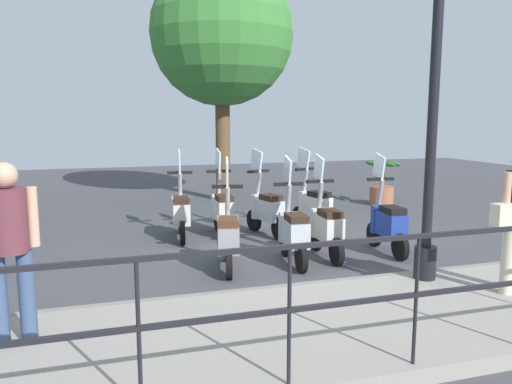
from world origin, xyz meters
TOP-DOWN VIEW (x-y plane):
  - ground_plane at (0.00, 0.00)m, footprint 28.00×28.00m
  - promenade_walkway at (-3.15, 0.00)m, footprint 2.20×20.00m
  - fence_railing at (-4.20, -0.00)m, footprint 0.04×16.03m
  - lamp_post_near at (-2.40, -0.86)m, footprint 0.26×0.90m
  - pedestrian_distant at (-2.86, 3.64)m, footprint 0.38×0.48m
  - tree_distant at (4.77, -0.04)m, footprint 3.47×3.47m
  - potted_palm at (2.98, -3.51)m, footprint 1.06×0.66m
  - scooter_near_0 at (-0.80, -1.32)m, footprint 1.23×0.44m
  - scooter_near_1 at (-0.76, -0.30)m, footprint 1.23×0.44m
  - scooter_near_2 at (-0.92, 0.28)m, footprint 1.23×0.44m
  - scooter_near_3 at (-0.90, 1.24)m, footprint 1.22×0.50m
  - scooter_far_0 at (0.94, -0.85)m, footprint 1.21×0.53m
  - scooter_far_1 at (0.85, 0.10)m, footprint 1.21×0.52m
  - scooter_far_2 at (1.05, 0.86)m, footprint 1.23×0.44m
  - scooter_far_3 at (1.03, 1.59)m, footprint 1.23×0.44m

SIDE VIEW (x-z plane):
  - ground_plane at x=0.00m, z-range 0.00..0.00m
  - promenade_walkway at x=-3.15m, z-range 0.00..0.15m
  - potted_palm at x=2.98m, z-range -0.08..0.97m
  - scooter_near_0 at x=-0.80m, z-range -0.29..1.25m
  - scooter_near_1 at x=-0.76m, z-range -0.29..1.25m
  - scooter_near_2 at x=-0.92m, z-range -0.29..1.25m
  - scooter_near_3 at x=-0.90m, z-range -0.29..1.25m
  - scooter_far_0 at x=0.94m, z-range -0.29..1.25m
  - scooter_far_1 at x=0.85m, z-range -0.29..1.25m
  - scooter_far_2 at x=1.05m, z-range -0.29..1.25m
  - scooter_far_3 at x=1.03m, z-range -0.29..1.25m
  - fence_railing at x=-4.20m, z-range 0.35..1.42m
  - pedestrian_distant at x=-2.86m, z-range 0.28..1.87m
  - lamp_post_near at x=-2.40m, z-range -0.09..3.88m
  - tree_distant at x=4.77m, z-range 1.15..6.97m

